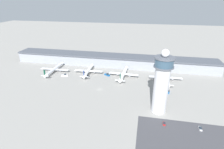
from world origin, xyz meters
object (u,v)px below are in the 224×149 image
Objects in this scene: airplane_gate_charlie at (124,74)px; airplane_gate_delta at (166,77)px; airplane_gate_bravo at (88,71)px; service_truck_fuel at (86,76)px; control_tower at (162,83)px; airplane_gate_alpha at (54,69)px; service_truck_water at (168,92)px; service_truck_catering at (65,75)px; car_blue_compact at (200,129)px; car_grey_coupe at (164,124)px; service_truck_baggage at (107,75)px.

airplane_gate_charlie is 0.96× the size of airplane_gate_delta.
airplane_gate_bravo is 9.59m from service_truck_fuel.
airplane_gate_delta is (91.59, -0.97, -0.19)m from airplane_gate_bravo.
service_truck_fuel is at bearing 146.78° from control_tower.
airplane_gate_alpha is 138.74m from service_truck_water.
service_truck_catering is at bearing -26.84° from airplane_gate_alpha.
control_tower is 6.72× the size of service_truck_catering.
airplane_gate_delta reaches higher than car_blue_compact.
service_truck_baggage is at bearing 127.98° from car_grey_coupe.
airplane_gate_alpha is at bearing 153.57° from car_blue_compact.
airplane_gate_alpha is 44.52m from service_truck_fuel.
airplane_gate_bravo reaches higher than service_truck_baggage.
airplane_gate_charlie is 56.16m from service_truck_water.
car_grey_coupe is at bearing -77.03° from control_tower.
airplane_gate_bravo reaches higher than car_grey_coupe.
control_tower is at bearing -99.86° from airplane_gate_delta.
service_truck_catering is at bearing 148.97° from car_grey_coupe.
airplane_gate_alpha is 67.72m from service_truck_baggage.
service_truck_water is (92.25, -28.66, -3.35)m from airplane_gate_bravo.
service_truck_water is (118.30, -17.01, -0.04)m from service_truck_catering.
airplane_gate_alpha is 44.06m from airplane_gate_bravo.
control_tower reaches higher than airplane_gate_alpha.
service_truck_fuel is 94.37m from service_truck_water.
service_truck_baggage is (23.66, 8.90, 0.15)m from service_truck_fuel.
service_truck_baggage is at bearing 2.15° from airplane_gate_alpha.
airplane_gate_delta is 77.72m from car_grey_coupe.
service_truck_fuel is 1.76× the size of car_grey_coupe.
airplane_gate_charlie is at bearing 179.76° from airplane_gate_delta.
airplane_gate_delta is (135.58, 1.61, 0.16)m from airplane_gate_alpha.
airplane_gate_delta is (47.97, -0.20, -0.17)m from airplane_gate_charlie.
service_truck_water is 1.49× the size of car_grey_coupe.
service_truck_baggage is (67.61, 2.54, -2.97)m from airplane_gate_alpha.
control_tower is 11.66× the size of car_blue_compact.
service_truck_water is at bearing -22.64° from service_truck_baggage.
service_truck_baggage is at bearing 137.48° from car_blue_compact.
service_truck_water is at bearing -12.06° from service_truck_fuel.
control_tower is 99.98m from service_truck_fuel.
service_truck_baggage reaches higher than service_truck_water.
airplane_gate_delta is at bearing -0.60° from airplane_gate_bravo.
car_blue_compact is (109.71, -78.97, -3.73)m from airplane_gate_bravo.
airplane_gate_alpha is 1.09× the size of airplane_gate_charlie.
service_truck_baggage reaches higher than car_blue_compact.
airplane_gate_charlie is 9.05× the size of car_blue_compact.
control_tower is at bearing -33.22° from service_truck_fuel.
control_tower is 1.38× the size of airplane_gate_bravo.
car_blue_compact is 24.99m from car_grey_coupe.
airplane_gate_bravo reaches higher than airplane_gate_alpha.
service_truck_water is at bearing 81.39° from car_grey_coupe.
airplane_gate_alpha is 9.90× the size of car_blue_compact.
airplane_gate_bravo is 9.20× the size of car_grey_coupe.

